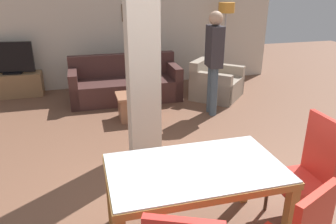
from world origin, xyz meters
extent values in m
cube|color=beige|center=(0.00, 5.08, 1.35)|extent=(7.20, 0.06, 2.70)
cube|color=brown|center=(0.29, 5.04, 1.60)|extent=(0.44, 0.02, 0.36)
cube|color=#8C598C|center=(0.29, 5.03, 1.60)|extent=(0.40, 0.01, 0.32)
cube|color=beige|center=(-0.13, 1.66, 1.35)|extent=(0.39, 0.36, 2.70)
cube|color=olive|center=(0.00, -0.41, 0.72)|extent=(1.50, 0.06, 0.06)
cube|color=olive|center=(0.00, 0.41, 0.72)|extent=(1.50, 0.06, 0.06)
cube|color=olive|center=(-0.72, 0.00, 0.72)|extent=(0.06, 0.76, 0.06)
cube|color=olive|center=(0.72, 0.00, 0.72)|extent=(0.06, 0.76, 0.06)
cube|color=silver|center=(0.00, 0.00, 0.75)|extent=(1.48, 0.86, 0.01)
cube|color=olive|center=(0.70, -0.39, 0.34)|extent=(0.08, 0.08, 0.69)
cube|color=olive|center=(-0.70, 0.39, 0.34)|extent=(0.08, 0.08, 0.69)
cube|color=olive|center=(0.70, 0.39, 0.34)|extent=(0.08, 0.08, 0.69)
cube|color=red|center=(1.05, 0.00, 0.43)|extent=(0.46, 0.46, 0.07)
cube|color=red|center=(1.25, 0.00, 0.77)|extent=(0.05, 0.44, 0.62)
cylinder|color=#452F20|center=(0.86, -0.19, 0.20)|extent=(0.04, 0.04, 0.39)
cylinder|color=#452F20|center=(0.86, 0.19, 0.20)|extent=(0.04, 0.04, 0.39)
cylinder|color=#452F20|center=(1.24, -0.19, 0.20)|extent=(0.04, 0.04, 0.39)
cylinder|color=#452F20|center=(1.24, 0.19, 0.20)|extent=(0.04, 0.04, 0.39)
cube|color=#452825|center=(-0.05, 3.99, 0.21)|extent=(2.14, 0.86, 0.42)
cube|color=#452825|center=(-0.05, 4.33, 0.64)|extent=(2.14, 0.18, 0.45)
cube|color=#452825|center=(0.94, 3.99, 0.33)|extent=(0.16, 0.86, 0.67)
cube|color=#452825|center=(-1.04, 3.99, 0.33)|extent=(0.16, 0.86, 0.67)
cube|color=#A0907D|center=(1.77, 3.66, 0.20)|extent=(1.27, 1.27, 0.40)
cube|color=#A0907D|center=(1.53, 3.89, 0.59)|extent=(0.78, 0.81, 0.38)
cube|color=#A0907D|center=(2.05, 3.95, 0.30)|extent=(0.72, 0.69, 0.61)
cube|color=#A0907D|center=(1.50, 3.37, 0.30)|extent=(0.72, 0.69, 0.61)
cube|color=#9A6345|center=(0.02, 2.98, 0.42)|extent=(0.72, 0.51, 0.04)
cube|color=#9A6345|center=(0.02, 2.98, 0.20)|extent=(0.64, 0.43, 0.40)
cylinder|color=#4C2D14|center=(0.22, 2.97, 0.54)|extent=(0.08, 0.08, 0.19)
cylinder|color=#4C2D14|center=(0.22, 2.97, 0.67)|extent=(0.03, 0.03, 0.07)
cylinder|color=#B7B7BC|center=(0.22, 2.97, 0.71)|extent=(0.04, 0.04, 0.01)
cube|color=#956D47|center=(-2.22, 4.80, 0.24)|extent=(1.07, 0.40, 0.48)
cube|color=black|center=(-2.22, 4.80, 0.50)|extent=(0.37, 0.24, 0.03)
cube|color=black|center=(-2.22, 4.80, 0.82)|extent=(0.88, 0.15, 0.61)
cylinder|color=#B7B7BC|center=(2.32, 4.65, 0.01)|extent=(0.32, 0.32, 0.02)
cylinder|color=#B7B7BC|center=(2.32, 4.65, 0.80)|extent=(0.04, 0.04, 1.56)
cylinder|color=#F29E38|center=(2.32, 4.65, 1.69)|extent=(0.36, 0.36, 0.22)
cylinder|color=#445463|center=(1.33, 2.79, 0.43)|extent=(0.13, 0.13, 0.86)
cylinder|color=#445463|center=(1.34, 2.96, 0.43)|extent=(0.13, 0.13, 0.86)
cube|color=#322E33|center=(1.33, 2.87, 1.21)|extent=(0.25, 0.40, 0.68)
sphere|color=tan|center=(1.33, 2.87, 1.67)|extent=(0.23, 0.23, 0.23)
camera|label=1|loc=(-0.85, -2.26, 2.21)|focal=35.00mm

